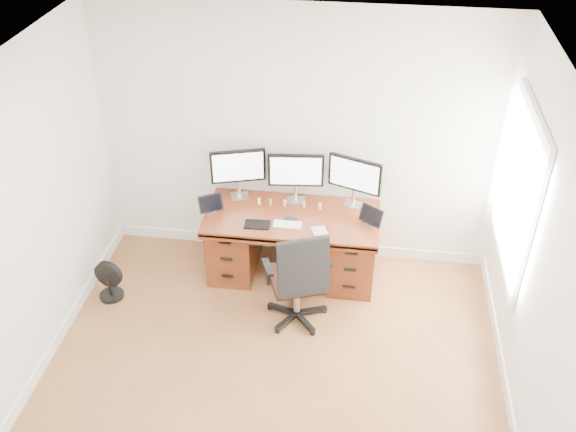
# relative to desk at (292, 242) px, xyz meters

# --- Properties ---
(ground) EXTENTS (4.50, 4.50, 0.00)m
(ground) POSITION_rel_desk_xyz_m (0.00, -1.83, -0.40)
(ground) COLOR brown
(ground) RESTS_ON ground
(back_wall) EXTENTS (4.00, 0.10, 2.70)m
(back_wall) POSITION_rel_desk_xyz_m (0.00, 0.42, 0.95)
(back_wall) COLOR white
(back_wall) RESTS_ON ground
(right_wall) EXTENTS (0.10, 4.50, 2.70)m
(right_wall) POSITION_rel_desk_xyz_m (2.00, -1.72, 0.95)
(right_wall) COLOR white
(right_wall) RESTS_ON ground
(desk) EXTENTS (1.70, 0.80, 0.75)m
(desk) POSITION_rel_desk_xyz_m (0.00, 0.00, 0.00)
(desk) COLOR #592611
(desk) RESTS_ON ground
(office_chair) EXTENTS (0.73, 0.73, 1.06)m
(office_chair) POSITION_rel_desk_xyz_m (0.15, -0.70, -0.05)
(office_chair) COLOR black
(office_chair) RESTS_ON ground
(floor_fan) EXTENTS (0.29, 0.24, 0.42)m
(floor_fan) POSITION_rel_desk_xyz_m (-1.74, -0.62, -0.20)
(floor_fan) COLOR black
(floor_fan) RESTS_ON ground
(monitor_left) EXTENTS (0.54, 0.19, 0.53)m
(monitor_left) POSITION_rel_desk_xyz_m (-0.58, 0.24, 0.68)
(monitor_left) COLOR silver
(monitor_left) RESTS_ON desk
(monitor_center) EXTENTS (0.55, 0.16, 0.53)m
(monitor_center) POSITION_rel_desk_xyz_m (0.00, 0.24, 0.68)
(monitor_center) COLOR silver
(monitor_center) RESTS_ON desk
(monitor_right) EXTENTS (0.53, 0.22, 0.53)m
(monitor_right) POSITION_rel_desk_xyz_m (0.58, 0.24, 0.68)
(monitor_right) COLOR silver
(monitor_right) RESTS_ON desk
(tablet_left) EXTENTS (0.24, 0.18, 0.19)m
(tablet_left) POSITION_rel_desk_xyz_m (-0.80, -0.08, 0.43)
(tablet_left) COLOR silver
(tablet_left) RESTS_ON desk
(tablet_right) EXTENTS (0.24, 0.19, 0.19)m
(tablet_right) POSITION_rel_desk_xyz_m (0.76, -0.08, 0.43)
(tablet_right) COLOR silver
(tablet_right) RESTS_ON desk
(keyboard) EXTENTS (0.27, 0.12, 0.01)m
(keyboard) POSITION_rel_desk_xyz_m (-0.02, -0.20, 0.36)
(keyboard) COLOR white
(keyboard) RESTS_ON desk
(trackpad) EXTENTS (0.18, 0.18, 0.01)m
(trackpad) POSITION_rel_desk_xyz_m (0.29, -0.26, 0.35)
(trackpad) COLOR silver
(trackpad) RESTS_ON desk
(drawing_tablet) EXTENTS (0.25, 0.17, 0.01)m
(drawing_tablet) POSITION_rel_desk_xyz_m (-0.31, -0.23, 0.35)
(drawing_tablet) COLOR black
(drawing_tablet) RESTS_ON desk
(phone) EXTENTS (0.14, 0.10, 0.01)m
(phone) POSITION_rel_desk_xyz_m (-0.01, -0.09, 0.35)
(phone) COLOR black
(phone) RESTS_ON desk
(figurine_yellow) EXTENTS (0.03, 0.03, 0.08)m
(figurine_yellow) POSITION_rel_desk_xyz_m (-0.35, 0.12, 0.39)
(figurine_yellow) COLOR #E0DD66
(figurine_yellow) RESTS_ON desk
(figurine_brown) EXTENTS (0.03, 0.03, 0.08)m
(figurine_brown) POSITION_rel_desk_xyz_m (-0.24, 0.12, 0.39)
(figurine_brown) COLOR #916247
(figurine_brown) RESTS_ON desk
(figurine_pink) EXTENTS (0.03, 0.03, 0.08)m
(figurine_pink) POSITION_rel_desk_xyz_m (-0.10, 0.12, 0.39)
(figurine_pink) COLOR pink
(figurine_pink) RESTS_ON desk
(figurine_blue) EXTENTS (0.03, 0.03, 0.08)m
(figurine_blue) POSITION_rel_desk_xyz_m (0.10, 0.12, 0.39)
(figurine_blue) COLOR #5F9DE1
(figurine_blue) RESTS_ON desk
(figurine_orange) EXTENTS (0.03, 0.03, 0.08)m
(figurine_orange) POSITION_rel_desk_xyz_m (0.26, 0.12, 0.39)
(figurine_orange) COLOR #F5C75D
(figurine_orange) RESTS_ON desk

